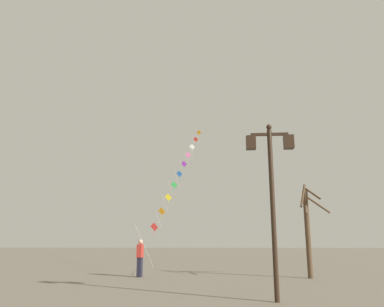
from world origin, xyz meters
name	(u,v)px	position (x,y,z in m)	size (l,w,h in m)	color
ground_plane	(197,270)	(0.00, 20.00, 0.00)	(160.00, 160.00, 0.00)	#756B5B
twin_lantern_lamp_post	(271,176)	(2.89, 8.07, 3.48)	(1.39, 0.28, 5.04)	black
kite_train	(179,175)	(-1.55, 24.36, 6.40)	(2.78, 14.70, 11.75)	brown
kite_flyer	(140,257)	(-2.39, 15.22, 0.90)	(0.28, 0.62, 1.71)	#1E1E2D
bare_tree	(308,226)	(5.43, 15.12, 2.28)	(1.70, 2.34, 4.25)	#4C3826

